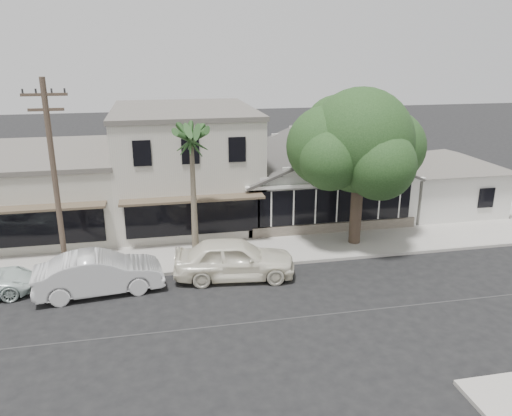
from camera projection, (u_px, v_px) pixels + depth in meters
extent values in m
plane|color=black|center=(289.00, 319.00, 19.49)|extent=(140.00, 140.00, 0.00)
cube|color=#9E9991|center=(94.00, 264.00, 24.24)|extent=(90.00, 3.50, 0.15)
cube|color=silver|center=(314.00, 190.00, 31.65)|extent=(10.00, 8.00, 3.00)
cube|color=black|center=(337.00, 205.00, 27.79)|extent=(8.80, 0.10, 2.00)
cube|color=#60564C|center=(336.00, 229.00, 28.22)|extent=(9.60, 0.18, 0.70)
cube|color=silver|center=(440.00, 187.00, 32.29)|extent=(6.00, 6.00, 3.00)
cube|color=#B8B1A6|center=(185.00, 165.00, 30.52)|extent=(8.00, 10.00, 6.50)
cube|color=beige|center=(31.00, 191.00, 29.15)|extent=(10.00, 10.00, 4.20)
cylinder|color=brown|center=(56.00, 186.00, 21.25)|extent=(0.24, 0.24, 9.00)
cube|color=brown|center=(44.00, 95.00, 20.09)|extent=(1.80, 0.12, 0.12)
cube|color=brown|center=(46.00, 110.00, 20.27)|extent=(1.40, 0.12, 0.12)
imported|color=white|center=(234.00, 259.00, 22.73)|extent=(5.73, 2.85, 1.87)
imported|color=silver|center=(99.00, 273.00, 21.37)|extent=(5.53, 2.48, 1.76)
cylinder|color=#4E3D2F|center=(356.00, 216.00, 26.35)|extent=(0.62, 0.62, 3.29)
sphere|color=#1B3515|center=(361.00, 141.00, 25.13)|extent=(5.34, 5.34, 5.34)
sphere|color=#1B3515|center=(388.00, 147.00, 26.22)|extent=(3.90, 3.90, 3.90)
sphere|color=#1B3515|center=(327.00, 146.00, 25.29)|extent=(4.11, 4.11, 4.11)
sphere|color=#1B3515|center=(380.00, 165.00, 24.06)|extent=(3.49, 3.49, 3.49)
sphere|color=#1B3515|center=(338.00, 130.00, 26.45)|extent=(3.70, 3.70, 3.70)
sphere|color=#1B3515|center=(372.00, 122.00, 26.49)|extent=(3.29, 3.29, 3.29)
sphere|color=#1B3515|center=(331.00, 159.00, 24.23)|extent=(3.08, 3.08, 3.08)
cone|color=#726651|center=(194.00, 204.00, 23.82)|extent=(0.36, 0.36, 5.93)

